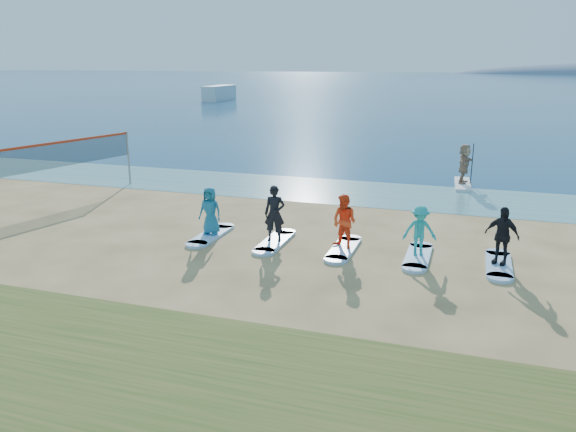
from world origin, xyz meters
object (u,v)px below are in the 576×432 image
(paddleboard, at_px, (463,184))
(student_4, at_px, (502,235))
(volleyball_net, at_px, (43,157))
(student_0, at_px, (210,211))
(paddleboarder, at_px, (464,164))
(student_1, at_px, (275,213))
(student_2, at_px, (344,222))
(surfboard_0, at_px, (211,235))
(surfboard_2, at_px, (344,249))
(surfboard_1, at_px, (275,242))
(student_3, at_px, (420,231))
(surfboard_3, at_px, (418,256))
(surfboard_4, at_px, (499,265))
(boat_offshore_a, at_px, (219,100))

(paddleboard, distance_m, student_4, 11.15)
(volleyball_net, relative_size, student_0, 5.58)
(volleyball_net, bearing_deg, paddleboarder, 29.13)
(student_1, distance_m, student_2, 2.27)
(surfboard_0, relative_size, surfboard_2, 1.00)
(volleyball_net, height_order, surfboard_1, volleyball_net)
(paddleboard, bearing_deg, student_2, -109.45)
(surfboard_1, distance_m, student_4, 6.85)
(surfboard_1, relative_size, student_3, 1.46)
(student_0, height_order, student_4, student_4)
(surfboard_0, height_order, student_2, student_2)
(student_0, relative_size, surfboard_1, 0.72)
(paddleboard, relative_size, surfboard_1, 1.36)
(surfboard_3, relative_size, surfboard_4, 1.00)
(surfboard_4, bearing_deg, surfboard_3, 180.00)
(boat_offshore_a, height_order, student_3, student_3)
(surfboard_2, distance_m, student_2, 0.88)
(volleyball_net, relative_size, student_3, 5.87)
(volleyball_net, relative_size, surfboard_3, 4.03)
(student_1, relative_size, student_4, 1.08)
(surfboard_4, height_order, student_4, student_4)
(student_1, bearing_deg, student_2, -10.77)
(surfboard_3, bearing_deg, surfboard_0, 180.00)
(paddleboarder, relative_size, student_2, 1.10)
(paddleboard, xyz_separation_m, student_4, (1.30, -11.04, 0.86))
(surfboard_1, bearing_deg, student_1, 0.00)
(student_4, bearing_deg, student_1, -157.15)
(student_0, bearing_deg, surfboard_0, 0.00)
(boat_offshore_a, relative_size, surfboard_0, 3.54)
(boat_offshore_a, height_order, surfboard_3, boat_offshore_a)
(student_1, bearing_deg, student_3, -10.77)
(paddleboard, xyz_separation_m, student_0, (-7.76, -11.04, 0.82))
(student_3, bearing_deg, surfboard_3, 0.00)
(surfboard_1, height_order, surfboard_3, same)
(paddleboard, xyz_separation_m, student_1, (-5.49, -11.04, 0.93))
(surfboard_0, xyz_separation_m, student_3, (6.79, 0.00, 0.80))
(surfboard_0, xyz_separation_m, surfboard_1, (2.26, 0.00, 0.00))
(paddleboarder, relative_size, surfboard_3, 0.83)
(student_2, bearing_deg, student_4, 23.03)
(student_3, relative_size, surfboard_4, 0.69)
(paddleboarder, xyz_separation_m, boat_offshore_a, (-36.71, 51.52, -1.03))
(surfboard_1, bearing_deg, paddleboarder, 63.56)
(student_0, relative_size, surfboard_2, 0.72)
(surfboard_0, relative_size, surfboard_3, 1.00)
(paddleboarder, xyz_separation_m, student_0, (-7.76, -11.04, -0.15))
(paddleboarder, distance_m, surfboard_0, 13.53)
(student_4, bearing_deg, surfboard_3, -157.15)
(surfboard_1, height_order, surfboard_2, same)
(student_0, relative_size, surfboard_4, 0.72)
(boat_offshore_a, bearing_deg, volleyball_net, -72.30)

